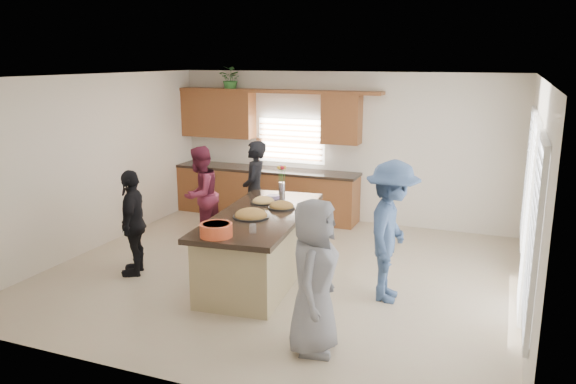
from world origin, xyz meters
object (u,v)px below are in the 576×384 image
at_px(salad_bowl, 216,229).
at_px(woman_left_front, 133,222).
at_px(island, 261,248).
at_px(woman_right_back, 391,232).
at_px(woman_left_back, 255,191).
at_px(woman_left_mid, 200,195).
at_px(woman_right_front, 314,277).

relative_size(salad_bowl, woman_left_front, 0.26).
bearing_deg(salad_bowl, island, 86.36).
xyz_separation_m(island, woman_right_back, (1.82, -0.03, 0.46)).
distance_m(salad_bowl, woman_right_back, 2.19).
height_order(woman_left_front, woman_right_back, woman_right_back).
relative_size(island, woman_right_back, 1.54).
bearing_deg(island, woman_left_back, 112.01).
bearing_deg(woman_right_back, woman_left_mid, 69.39).
bearing_deg(woman_left_front, woman_right_front, 46.51).
relative_size(woman_left_mid, woman_right_back, 0.89).
relative_size(island, woman_right_front, 1.68).
height_order(woman_left_front, woman_right_front, woman_right_front).
height_order(island, salad_bowl, salad_bowl).
bearing_deg(woman_right_front, island, 33.44).
xyz_separation_m(salad_bowl, woman_right_back, (1.90, 1.10, -0.13)).
bearing_deg(woman_left_mid, salad_bowl, 36.29).
distance_m(woman_left_mid, woman_right_back, 3.64).
height_order(woman_left_back, woman_left_front, woman_left_back).
xyz_separation_m(woman_left_mid, woman_left_front, (-0.14, -1.63, -0.05)).
distance_m(salad_bowl, woman_left_front, 1.83).
relative_size(woman_left_back, woman_left_front, 1.11).
bearing_deg(woman_right_back, salad_bowl, 118.21).
bearing_deg(woman_left_front, woman_right_back, 73.88).
distance_m(island, woman_left_mid, 2.02).
height_order(woman_left_back, woman_left_mid, woman_left_back).
xyz_separation_m(island, woman_left_mid, (-1.63, 1.14, 0.36)).
distance_m(woman_right_back, woman_right_front, 1.67).
bearing_deg(woman_left_back, salad_bowl, -0.00).
bearing_deg(woman_left_mid, woman_right_back, 73.13).
relative_size(salad_bowl, woman_right_front, 0.24).
xyz_separation_m(woman_left_mid, woman_right_back, (3.45, -1.17, 0.10)).
distance_m(woman_left_back, woman_left_mid, 0.92).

